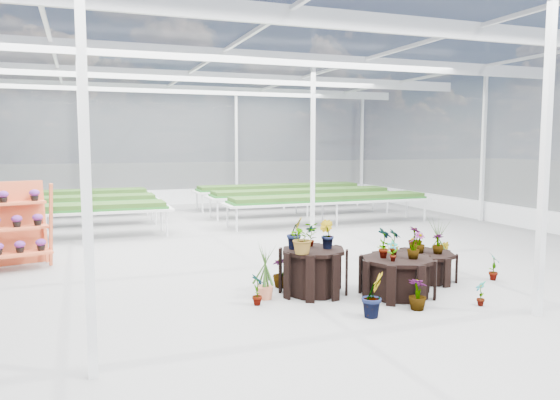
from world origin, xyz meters
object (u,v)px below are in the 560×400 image
object	(u,v)px
shelf_rack	(6,226)
plinth_tall	(313,271)
plinth_mid	(397,277)
plinth_low	(424,267)

from	to	relation	value
shelf_rack	plinth_tall	bearing A→B (deg)	-50.36
plinth_mid	plinth_low	bearing A→B (deg)	34.99
plinth_low	shelf_rack	size ratio (longest dim) A/B	0.66
plinth_tall	shelf_rack	world-z (taller)	shelf_rack
plinth_low	shelf_rack	xyz separation A→B (m)	(-7.08, 3.52, 0.59)
shelf_rack	plinth_low	bearing A→B (deg)	-40.24
plinth_tall	shelf_rack	xyz separation A→B (m)	(-4.88, 3.62, 0.48)
plinth_low	shelf_rack	distance (m)	7.93
plinth_tall	plinth_mid	xyz separation A→B (m)	(1.20, -0.60, -0.06)
plinth_mid	plinth_low	distance (m)	1.22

